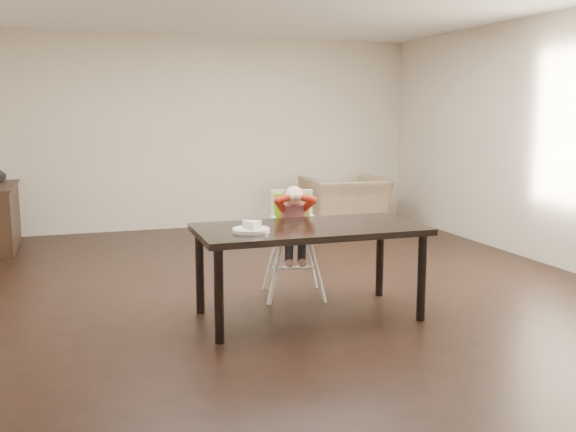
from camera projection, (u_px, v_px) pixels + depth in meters
name	position (u px, v px, depth m)	size (l,w,h in m)	color
ground	(288.00, 288.00, 6.09)	(7.00, 7.00, 0.00)	black
room_walls	(288.00, 89.00, 5.80)	(6.02, 7.02, 2.71)	beige
dining_table	(309.00, 236.00, 5.13)	(1.80, 0.90, 0.75)	black
high_chair	(293.00, 218.00, 5.74)	(0.49, 0.49, 1.00)	white
plate	(252.00, 228.00, 4.87)	(0.37, 0.37, 0.08)	white
armchair	(345.00, 194.00, 9.19)	(1.11, 0.72, 0.97)	#977F60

